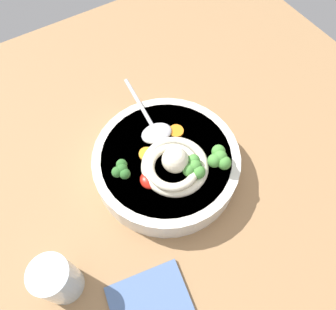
{
  "coord_description": "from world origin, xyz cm",
  "views": [
    {
      "loc": [
        22.67,
        -15.43,
        60.13
      ],
      "look_at": [
        -2.97,
        0.38,
        8.04
      ],
      "focal_mm": 34.8,
      "sensor_mm": 36.0,
      "label": 1
    }
  ],
  "objects": [
    {
      "name": "broccoli_floret_right",
      "position": [
        2.63,
        2.21,
        10.34
      ],
      "size": [
        4.65,
        4.0,
        3.68
      ],
      "color": "#7A9E60",
      "rests_on": "soup_bowl"
    },
    {
      "name": "noodle_pile",
      "position": [
        -0.01,
        -0.43,
        9.71
      ],
      "size": [
        13.34,
        13.08,
        5.36
      ],
      "color": "beige",
      "rests_on": "soup_bowl"
    },
    {
      "name": "broccoli_floret_far",
      "position": [
        3.48,
        7.0,
        10.43
      ],
      "size": [
        4.83,
        4.15,
        3.82
      ],
      "color": "#7A9E60",
      "rests_on": "soup_bowl"
    },
    {
      "name": "carrot_slice_front",
      "position": [
        -6.48,
        4.38,
        8.35
      ],
      "size": [
        2.87,
        2.87,
        0.62
      ],
      "primitive_type": "cylinder",
      "color": "orange",
      "rests_on": "soup_bowl"
    },
    {
      "name": "carrot_slice_beside_chili",
      "position": [
        -5.08,
        -2.96,
        8.3
      ],
      "size": [
        2.85,
        2.85,
        0.52
      ],
      "primitive_type": "cylinder",
      "color": "orange",
      "rests_on": "soup_bowl"
    },
    {
      "name": "broccoli_floret_center",
      "position": [
        -3.74,
        -8.65,
        9.93
      ],
      "size": [
        3.82,
        3.29,
        3.02
      ],
      "color": "#7A9E60",
      "rests_on": "soup_bowl"
    },
    {
      "name": "chili_sauce_dollop",
      "position": [
        0.0,
        -5.32,
        8.83
      ],
      "size": [
        3.52,
        3.17,
        1.58
      ],
      "primitive_type": "ellipsoid",
      "color": "#B2190F",
      "rests_on": "soup_bowl"
    },
    {
      "name": "soup_spoon",
      "position": [
        -9.16,
        0.94,
        8.84
      ],
      "size": [
        17.43,
        6.37,
        1.6
      ],
      "rotation": [
        0.0,
        0.0,
        3.05
      ],
      "color": "#B7B7BC",
      "rests_on": "soup_bowl"
    },
    {
      "name": "drinking_glass",
      "position": [
        6.63,
        -25.49,
        7.48
      ],
      "size": [
        6.22,
        6.22,
        9.94
      ],
      "primitive_type": "cylinder",
      "color": "silver",
      "rests_on": "table_slab"
    },
    {
      "name": "table_slab",
      "position": [
        0.0,
        0.0,
        1.25
      ],
      "size": [
        112.78,
        112.78,
        2.51
      ],
      "primitive_type": "cube",
      "color": "#936D47",
      "rests_on": "ground"
    },
    {
      "name": "soup_bowl",
      "position": [
        -2.97,
        0.38,
        5.36
      ],
      "size": [
        27.6,
        27.6,
        5.53
      ],
      "color": "silver",
      "rests_on": "table_slab"
    }
  ]
}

